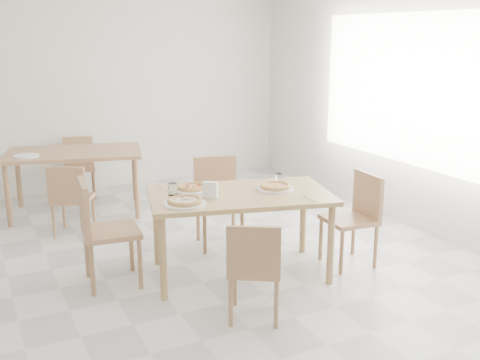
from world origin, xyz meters
name	(u,v)px	position (x,y,z in m)	size (l,w,h in m)	color
room	(419,91)	(2.98, 0.30, 1.50)	(7.28, 7.00, 7.00)	silver
main_table	(240,202)	(0.75, 0.02, 0.67)	(1.72, 1.24, 0.75)	tan
chair_south	(254,264)	(0.46, -0.78, 0.45)	(0.53, 0.53, 0.78)	tan
chair_north	(218,194)	(0.89, 0.82, 0.51)	(0.52, 0.52, 0.88)	tan
chair_west	(100,225)	(-0.40, 0.35, 0.53)	(0.50, 0.50, 0.92)	tan
chair_east	(357,212)	(1.82, -0.23, 0.49)	(0.45, 0.45, 0.85)	tan
plate_margherita	(275,189)	(1.07, -0.02, 0.76)	(0.32, 0.32, 0.02)	white
plate_mushroom	(185,203)	(0.20, -0.08, 0.76)	(0.34, 0.34, 0.02)	white
plate_pepperoni	(192,190)	(0.40, 0.28, 0.76)	(0.32, 0.32, 0.02)	white
pizza_margherita	(275,186)	(1.07, -0.02, 0.78)	(0.27, 0.27, 0.03)	#EBC36E
pizza_mushroom	(185,201)	(0.20, -0.08, 0.78)	(0.37, 0.37, 0.03)	#EBC36E
pizza_pepperoni	(192,187)	(0.40, 0.28, 0.78)	(0.25, 0.25, 0.03)	#EBC36E
tumbler_a	(173,189)	(0.21, 0.23, 0.80)	(0.08, 0.08, 0.10)	white
tumbler_b	(279,179)	(1.21, 0.16, 0.79)	(0.07, 0.07, 0.09)	white
napkin_holder	(210,191)	(0.45, -0.02, 0.82)	(0.14, 0.13, 0.15)	silver
fork_a	(162,188)	(0.20, 0.48, 0.75)	(0.02, 0.19, 0.01)	silver
fork_b	(310,199)	(1.18, -0.40, 0.75)	(0.02, 0.19, 0.01)	silver
second_table	(74,158)	(-0.20, 2.48, 0.67)	(1.71, 1.23, 0.75)	tan
chair_back_s	(70,195)	(-0.41, 1.67, 0.45)	(0.52, 0.52, 0.78)	tan
chair_back_n	(79,162)	(-0.02, 3.19, 0.45)	(0.44, 0.44, 0.77)	tan
plate_empty	(27,156)	(-0.73, 2.40, 0.76)	(0.28, 0.28, 0.02)	white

